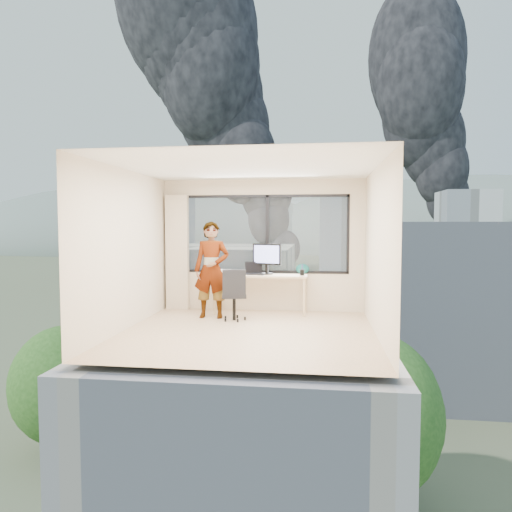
% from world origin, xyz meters
% --- Properties ---
extents(floor, '(4.00, 4.00, 0.01)m').
position_xyz_m(floor, '(0.00, 0.00, 0.00)').
color(floor, '#D4AA8A').
rests_on(floor, ground).
extents(ceiling, '(4.00, 4.00, 0.01)m').
position_xyz_m(ceiling, '(0.00, 0.00, 2.60)').
color(ceiling, white).
rests_on(ceiling, ground).
extents(wall_front, '(4.00, 0.01, 2.60)m').
position_xyz_m(wall_front, '(0.00, -2.00, 1.30)').
color(wall_front, beige).
rests_on(wall_front, ground).
extents(wall_left, '(0.01, 4.00, 2.60)m').
position_xyz_m(wall_left, '(-2.00, 0.00, 1.30)').
color(wall_left, beige).
rests_on(wall_left, ground).
extents(wall_right, '(0.01, 4.00, 2.60)m').
position_xyz_m(wall_right, '(2.00, 0.00, 1.30)').
color(wall_right, beige).
rests_on(wall_right, ground).
extents(window_wall, '(3.30, 0.16, 1.55)m').
position_xyz_m(window_wall, '(0.05, 2.00, 1.52)').
color(window_wall, black).
rests_on(window_wall, ground).
extents(curtain, '(0.45, 0.14, 2.30)m').
position_xyz_m(curtain, '(-1.72, 1.88, 1.15)').
color(curtain, beige).
rests_on(curtain, floor).
extents(desk, '(1.80, 0.60, 0.75)m').
position_xyz_m(desk, '(0.00, 1.66, 0.38)').
color(desk, '#CBB888').
rests_on(desk, floor).
extents(chair, '(0.57, 0.57, 0.95)m').
position_xyz_m(chair, '(-0.38, 0.90, 0.47)').
color(chair, black).
rests_on(chair, floor).
extents(person, '(0.66, 0.44, 1.77)m').
position_xyz_m(person, '(-0.83, 1.10, 0.88)').
color(person, '#2D2D33').
rests_on(person, floor).
extents(monitor, '(0.61, 0.33, 0.60)m').
position_xyz_m(monitor, '(0.11, 1.75, 1.05)').
color(monitor, black).
rests_on(monitor, desk).
extents(game_console, '(0.33, 0.30, 0.07)m').
position_xyz_m(game_console, '(-0.80, 1.86, 0.78)').
color(game_console, white).
rests_on(game_console, desk).
extents(laptop, '(0.43, 0.44, 0.22)m').
position_xyz_m(laptop, '(-0.12, 1.67, 0.86)').
color(laptop, black).
rests_on(laptop, desk).
extents(cellphone, '(0.13, 0.08, 0.01)m').
position_xyz_m(cellphone, '(0.03, 1.52, 0.76)').
color(cellphone, black).
rests_on(cellphone, desk).
extents(pen_cup, '(0.09, 0.09, 0.11)m').
position_xyz_m(pen_cup, '(0.80, 1.64, 0.80)').
color(pen_cup, black).
rests_on(pen_cup, desk).
extents(handbag, '(0.28, 0.20, 0.19)m').
position_xyz_m(handbag, '(0.80, 1.90, 0.85)').
color(handbag, '#0D4C4F').
rests_on(handbag, desk).
extents(exterior_ground, '(400.00, 400.00, 0.04)m').
position_xyz_m(exterior_ground, '(0.00, 120.00, -14.00)').
color(exterior_ground, '#515B3D').
rests_on(exterior_ground, ground).
extents(near_bldg_a, '(16.00, 12.00, 14.00)m').
position_xyz_m(near_bldg_a, '(-9.00, 30.00, -7.00)').
color(near_bldg_a, beige).
rests_on(near_bldg_a, exterior_ground).
extents(near_bldg_b, '(14.00, 13.00, 16.00)m').
position_xyz_m(near_bldg_b, '(12.00, 38.00, -6.00)').
color(near_bldg_b, silver).
rests_on(near_bldg_b, exterior_ground).
extents(far_tower_a, '(14.00, 14.00, 28.00)m').
position_xyz_m(far_tower_a, '(-35.00, 95.00, 0.00)').
color(far_tower_a, silver).
rests_on(far_tower_a, exterior_ground).
extents(far_tower_b, '(13.00, 13.00, 30.00)m').
position_xyz_m(far_tower_b, '(8.00, 120.00, 1.00)').
color(far_tower_b, silver).
rests_on(far_tower_b, exterior_ground).
extents(far_tower_c, '(15.00, 15.00, 26.00)m').
position_xyz_m(far_tower_c, '(45.00, 140.00, -1.00)').
color(far_tower_c, silver).
rests_on(far_tower_c, exterior_ground).
extents(far_tower_d, '(16.00, 14.00, 22.00)m').
position_xyz_m(far_tower_d, '(-60.00, 150.00, -3.00)').
color(far_tower_d, silver).
rests_on(far_tower_d, exterior_ground).
extents(hill_a, '(288.00, 216.00, 90.00)m').
position_xyz_m(hill_a, '(-120.00, 320.00, -14.00)').
color(hill_a, slate).
rests_on(hill_a, exterior_ground).
extents(hill_b, '(300.00, 220.00, 96.00)m').
position_xyz_m(hill_b, '(100.00, 320.00, -14.00)').
color(hill_b, slate).
rests_on(hill_b, exterior_ground).
extents(tree_a, '(7.00, 7.00, 8.00)m').
position_xyz_m(tree_a, '(-16.00, 22.00, -10.00)').
color(tree_a, '#264F1A').
rests_on(tree_a, exterior_ground).
extents(tree_b, '(7.60, 7.60, 9.00)m').
position_xyz_m(tree_b, '(4.00, 18.00, -9.50)').
color(tree_b, '#264F1A').
rests_on(tree_b, exterior_ground).
extents(smoke_plume_a, '(40.00, 24.00, 90.00)m').
position_xyz_m(smoke_plume_a, '(-10.00, 150.00, 39.00)').
color(smoke_plume_a, black).
rests_on(smoke_plume_a, exterior_ground).
extents(smoke_plume_b, '(30.00, 18.00, 70.00)m').
position_xyz_m(smoke_plume_b, '(55.00, 170.00, 27.00)').
color(smoke_plume_b, black).
rests_on(smoke_plume_b, exterior_ground).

